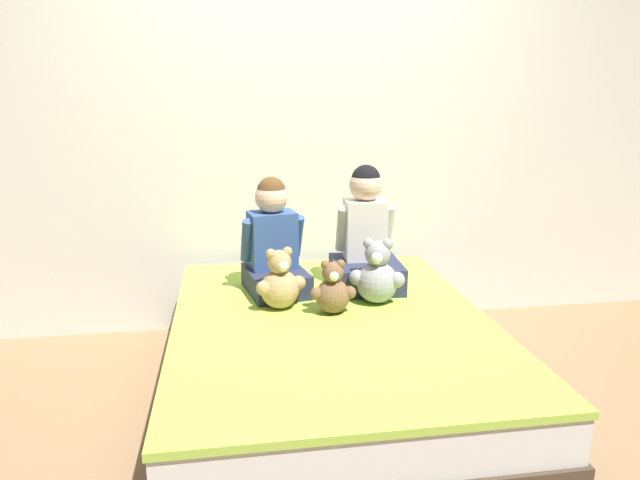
# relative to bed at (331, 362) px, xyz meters

# --- Properties ---
(ground_plane) EXTENTS (14.00, 14.00, 0.00)m
(ground_plane) POSITION_rel_bed_xyz_m (0.00, 0.00, -0.22)
(ground_plane) COLOR #93704C
(wall_behind_bed) EXTENTS (8.00, 0.06, 2.50)m
(wall_behind_bed) POSITION_rel_bed_xyz_m (0.00, 1.08, 1.03)
(wall_behind_bed) COLOR silver
(wall_behind_bed) RESTS_ON ground_plane
(bed) EXTENTS (1.44, 1.86, 0.45)m
(bed) POSITION_rel_bed_xyz_m (0.00, 0.00, 0.00)
(bed) COLOR #473828
(bed) RESTS_ON ground_plane
(child_on_left) EXTENTS (0.36, 0.42, 0.59)m
(child_on_left) POSITION_rel_bed_xyz_m (-0.23, 0.42, 0.47)
(child_on_left) COLOR #282D47
(child_on_left) RESTS_ON bed
(child_on_right) EXTENTS (0.36, 0.38, 0.64)m
(child_on_right) POSITION_rel_bed_xyz_m (0.25, 0.42, 0.47)
(child_on_right) COLOR #282D47
(child_on_right) RESTS_ON bed
(teddy_bear_held_by_left_child) EXTENTS (0.24, 0.19, 0.30)m
(teddy_bear_held_by_left_child) POSITION_rel_bed_xyz_m (-0.22, 0.16, 0.35)
(teddy_bear_held_by_left_child) COLOR tan
(teddy_bear_held_by_left_child) RESTS_ON bed
(teddy_bear_held_by_right_child) EXTENTS (0.26, 0.20, 0.32)m
(teddy_bear_held_by_right_child) POSITION_rel_bed_xyz_m (0.25, 0.16, 0.36)
(teddy_bear_held_by_right_child) COLOR #939399
(teddy_bear_held_by_right_child) RESTS_ON bed
(teddy_bear_between_children) EXTENTS (0.21, 0.16, 0.26)m
(teddy_bear_between_children) POSITION_rel_bed_xyz_m (0.02, 0.06, 0.33)
(teddy_bear_between_children) COLOR brown
(teddy_bear_between_children) RESTS_ON bed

